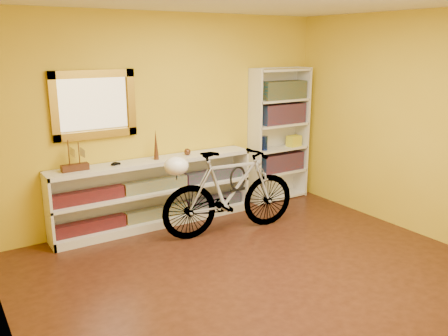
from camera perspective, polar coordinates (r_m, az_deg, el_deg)
floor at (r=4.78m, az=4.64°, el=-12.99°), size 4.50×4.00×0.01m
back_wall at (r=6.01m, az=-6.75°, el=5.91°), size 4.50×0.01×2.60m
right_wall at (r=5.96m, az=22.56°, el=4.80°), size 0.01×4.00×2.60m
gilt_mirror at (r=5.60m, az=-15.48°, el=7.41°), size 0.98×0.06×0.78m
wall_socket at (r=6.67m, az=0.57°, el=-2.37°), size 0.09×0.02×0.09m
console_unit at (r=5.92m, az=-8.32°, el=-2.99°), size 2.60×0.35×0.85m
cd_row_lower at (r=5.99m, az=-8.15°, el=-5.37°), size 2.50×0.13×0.14m
cd_row_upper at (r=5.87m, az=-8.28°, el=-2.02°), size 2.50×0.13×0.14m
model_ship at (r=5.46m, az=-17.72°, el=1.49°), size 0.30×0.12×0.35m
toy_car at (r=5.63m, az=-12.97°, el=0.36°), size 0.00×0.00×0.00m
bronze_ornament at (r=5.78m, az=-8.26°, el=2.84°), size 0.06×0.06×0.37m
decorative_orb at (r=6.00m, az=-4.46°, el=1.97°), size 0.08×0.08×0.08m
bookcase at (r=6.83m, az=6.69°, el=3.99°), size 0.90×0.30×1.90m
book_row_a at (r=6.95m, az=6.91°, el=0.75°), size 0.70×0.22×0.26m
book_row_b at (r=6.81m, az=7.09°, el=6.55°), size 0.70×0.22×0.28m
book_row_c at (r=6.77m, az=7.18°, el=9.36°), size 0.70×0.22×0.25m
travel_mug at (r=6.66m, az=4.92°, el=3.03°), size 0.09×0.09×0.20m
red_tin at (r=6.64m, az=5.32°, el=8.93°), size 0.13×0.13×0.16m
yellow_bag at (r=6.98m, az=8.47°, el=3.27°), size 0.22×0.16×0.16m
bicycle at (r=5.62m, az=0.73°, el=-2.87°), size 0.68×1.79×1.03m
helmet at (r=5.27m, az=-5.80°, el=0.25°), size 0.28×0.26×0.21m
u_lock at (r=5.62m, az=1.68°, el=-1.24°), size 0.22×0.02×0.22m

